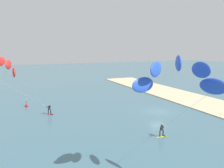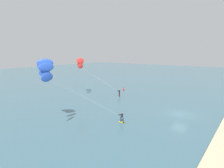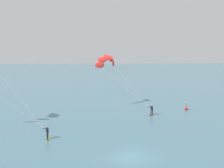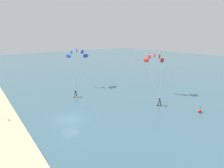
{
  "view_description": "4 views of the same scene",
  "coord_description": "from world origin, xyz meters",
  "views": [
    {
      "loc": [
        -31.82,
        22.11,
        10.71
      ],
      "look_at": [
        -3.98,
        10.06,
        5.89
      ],
      "focal_mm": 37.63,
      "sensor_mm": 36.0,
      "label": 1
    },
    {
      "loc": [
        -33.92,
        -10.21,
        11.1
      ],
      "look_at": [
        -3.55,
        12.47,
        4.71
      ],
      "focal_mm": 31.22,
      "sensor_mm": 36.0,
      "label": 2
    },
    {
      "loc": [
        -3.51,
        -28.85,
        12.15
      ],
      "look_at": [
        -1.37,
        10.81,
        6.1
      ],
      "focal_mm": 46.82,
      "sensor_mm": 36.0,
      "label": 3
    },
    {
      "loc": [
        25.9,
        -11.18,
        13.76
      ],
      "look_at": [
        -2.03,
        10.63,
        3.93
      ],
      "focal_mm": 28.66,
      "sensor_mm": 36.0,
      "label": 4
    }
  ],
  "objects": [
    {
      "name": "marker_buoy",
      "position": [
        12.08,
        19.94,
        0.3
      ],
      "size": [
        0.56,
        0.56,
        1.38
      ],
      "color": "red",
      "rests_on": "ground"
    },
    {
      "name": "kitesurfer_mid_water",
      "position": [
        -18.67,
        11.46,
        8.53
      ],
      "size": [
        11.88,
        9.45,
        10.16
      ],
      "color": "yellow",
      "rests_on": "ground"
    },
    {
      "name": "sand_strip",
      "position": [
        0.0,
        -11.5,
        0.08
      ],
      "size": [
        80.0,
        9.87,
        0.16
      ],
      "primitive_type": "cube",
      "color": "beige",
      "rests_on": "ground"
    },
    {
      "name": "ground_plane",
      "position": [
        0.0,
        0.0,
        0.0
      ],
      "size": [
        240.0,
        240.0,
        0.0
      ],
      "primitive_type": "plane",
      "color": "#426B7A"
    },
    {
      "name": "kitesurfer_nearshore",
      "position": [
        -1.36,
        22.96,
        8.07
      ],
      "size": [
        9.84,
        9.3,
        9.6
      ],
      "color": "red",
      "rests_on": "ground"
    }
  ]
}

